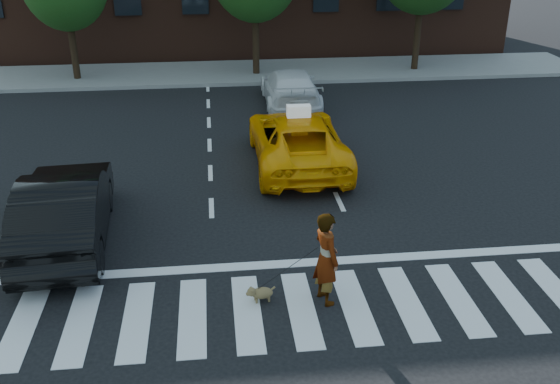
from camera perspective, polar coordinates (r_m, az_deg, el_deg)
The scene contains 10 objects.
ground at distance 11.73m, azimuth 1.98°, elevation -10.64°, with size 120.00×120.00×0.00m, color black.
crosswalk at distance 11.73m, azimuth 1.98°, elevation -10.62°, with size 13.00×2.40×0.01m, color silver.
stop_line at distance 13.05m, azimuth 0.96°, elevation -6.55°, with size 12.00×0.30×0.01m, color silver.
sidewalk_far at distance 27.80m, azimuth -3.30°, elevation 10.88°, with size 30.00×4.00×0.15m, color slate.
taxi at distance 17.67m, azimuth 1.58°, elevation 4.82°, with size 2.46×5.33×1.48m, color #F69C05.
black_sedan at distance 14.29m, azimuth -19.08°, elevation -1.42°, with size 1.71×4.91×1.62m, color black.
white_suv at distance 22.98m, azimuth 0.95°, elevation 9.48°, with size 1.93×4.74×1.37m, color silver.
woman at distance 11.49m, azimuth 4.24°, elevation -6.05°, with size 0.67×0.44×1.83m, color #999999.
dog at distance 11.82m, azimuth -1.85°, elevation -9.21°, with size 0.57×0.28×0.33m.
taxi_sign at distance 17.19m, azimuth 1.71°, elevation 7.41°, with size 0.65×0.28×0.32m, color white.
Camera 1 is at (-1.47, -9.42, 6.83)m, focal length 40.00 mm.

